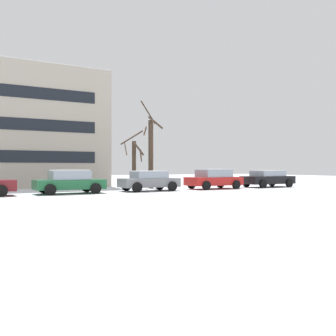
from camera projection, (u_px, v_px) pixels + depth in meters
ground_plane at (35, 210)px, 13.39m from camera, size 120.00×120.00×0.00m
road_surface at (24, 203)px, 16.28m from camera, size 80.00×8.58×0.00m
parked_car_green at (70, 181)px, 22.13m from camera, size 4.10×2.11×1.43m
parked_car_gray at (149, 181)px, 24.66m from camera, size 3.99×2.04×1.36m
parked_car_red at (214, 179)px, 27.19m from camera, size 4.18×2.18×1.47m
parked_car_black at (268, 178)px, 29.69m from camera, size 4.42×2.17×1.36m
tree_far_right at (151, 151)px, 27.89m from camera, size 1.63×1.53×6.59m
tree_far_left at (134, 161)px, 28.04m from camera, size 1.89×1.86×4.52m
building_far_left at (12, 130)px, 31.88m from camera, size 14.19×11.12×9.64m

